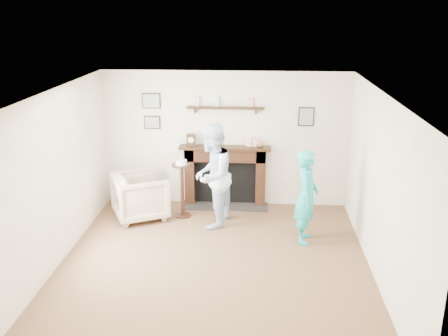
% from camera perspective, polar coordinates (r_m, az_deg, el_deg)
% --- Properties ---
extents(ground, '(5.00, 5.00, 0.00)m').
position_cam_1_polar(ground, '(7.33, -1.21, -11.28)').
color(ground, brown).
rests_on(ground, ground).
extents(room_shell, '(4.54, 5.02, 2.52)m').
position_cam_1_polar(room_shell, '(7.34, -0.81, 2.53)').
color(room_shell, beige).
rests_on(room_shell, ground).
extents(armchair, '(1.18, 1.17, 0.81)m').
position_cam_1_polar(armchair, '(9.05, -9.40, -5.56)').
color(armchair, tan).
rests_on(armchair, ground).
extents(man, '(0.85, 0.99, 1.77)m').
position_cam_1_polar(man, '(8.64, -1.34, -6.49)').
color(man, '#A5B0CE').
rests_on(man, ground).
extents(woman, '(0.44, 0.60, 1.51)m').
position_cam_1_polar(woman, '(8.19, 9.13, -8.16)').
color(woman, teal).
rests_on(woman, ground).
extents(pedestal_table, '(0.35, 0.35, 1.12)m').
position_cam_1_polar(pedestal_table, '(8.76, -4.82, -1.36)').
color(pedestal_table, black).
rests_on(pedestal_table, ground).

